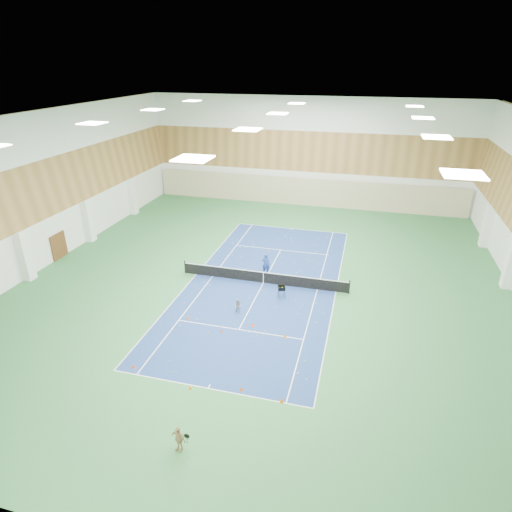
# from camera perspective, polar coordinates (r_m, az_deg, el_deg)

# --- Properties ---
(ground) EXTENTS (40.00, 40.00, 0.00)m
(ground) POSITION_cam_1_polar(r_m,az_deg,el_deg) (32.65, 0.98, -3.61)
(ground) COLOR #2D6B39
(ground) RESTS_ON ground
(room_shell) EXTENTS (36.00, 40.00, 12.00)m
(room_shell) POSITION_cam_1_polar(r_m,az_deg,el_deg) (30.25, 1.07, 6.43)
(room_shell) COLOR white
(room_shell) RESTS_ON ground
(wood_cladding) EXTENTS (36.00, 40.00, 8.00)m
(wood_cladding) POSITION_cam_1_polar(r_m,az_deg,el_deg) (29.68, 1.10, 10.10)
(wood_cladding) COLOR #A0713B
(wood_cladding) RESTS_ON room_shell
(ceiling_light_grid) EXTENTS (21.40, 25.40, 0.06)m
(ceiling_light_grid) POSITION_cam_1_polar(r_m,az_deg,el_deg) (28.94, 1.16, 17.62)
(ceiling_light_grid) COLOR white
(ceiling_light_grid) RESTS_ON room_shell
(court_surface) EXTENTS (10.97, 23.77, 0.01)m
(court_surface) POSITION_cam_1_polar(r_m,az_deg,el_deg) (32.64, 0.98, -3.61)
(court_surface) COLOR navy
(court_surface) RESTS_ON ground
(tennis_balls_scatter) EXTENTS (10.57, 22.77, 0.07)m
(tennis_balls_scatter) POSITION_cam_1_polar(r_m,az_deg,el_deg) (32.62, 0.98, -3.54)
(tennis_balls_scatter) COLOR #D2EC28
(tennis_balls_scatter) RESTS_ON ground
(tennis_net) EXTENTS (12.80, 0.10, 1.10)m
(tennis_net) POSITION_cam_1_polar(r_m,az_deg,el_deg) (32.39, 0.99, -2.76)
(tennis_net) COLOR black
(tennis_net) RESTS_ON ground
(back_curtain) EXTENTS (35.40, 0.16, 3.20)m
(back_curtain) POSITION_cam_1_polar(r_m,az_deg,el_deg) (50.10, 6.51, 8.50)
(back_curtain) COLOR #C6B793
(back_curtain) RESTS_ON ground
(door_left_b) EXTENTS (0.08, 1.80, 2.20)m
(door_left_b) POSITION_cam_1_polar(r_m,az_deg,el_deg) (39.98, -24.80, 1.24)
(door_left_b) COLOR #593319
(door_left_b) RESTS_ON ground
(coach) EXTENTS (0.65, 0.44, 1.75)m
(coach) POSITION_cam_1_polar(r_m,az_deg,el_deg) (33.64, 1.32, -1.04)
(coach) COLOR #203E94
(coach) RESTS_ON ground
(child_court) EXTENTS (0.49, 0.39, 0.97)m
(child_court) POSITION_cam_1_polar(r_m,az_deg,el_deg) (28.81, -2.41, -6.71)
(child_court) COLOR gray
(child_court) RESTS_ON ground
(child_apron) EXTENTS (0.83, 0.53, 1.31)m
(child_apron) POSITION_cam_1_polar(r_m,az_deg,el_deg) (20.31, -10.30, -22.84)
(child_apron) COLOR tan
(child_apron) RESTS_ON ground
(ball_cart) EXTENTS (0.66, 0.66, 0.89)m
(ball_cart) POSITION_cam_1_polar(r_m,az_deg,el_deg) (30.65, 3.41, -4.74)
(ball_cart) COLOR black
(ball_cart) RESTS_ON ground
(cone_svc_a) EXTENTS (0.22, 0.22, 0.24)m
(cone_svc_a) POSITION_cam_1_polar(r_m,az_deg,el_deg) (28.68, -9.04, -8.06)
(cone_svc_a) COLOR #DA540B
(cone_svc_a) RESTS_ON ground
(cone_svc_b) EXTENTS (0.18, 0.18, 0.20)m
(cone_svc_b) POSITION_cam_1_polar(r_m,az_deg,el_deg) (27.18, -4.59, -9.89)
(cone_svc_b) COLOR #FD430D
(cone_svc_b) RESTS_ON ground
(cone_svc_c) EXTENTS (0.23, 0.23, 0.25)m
(cone_svc_c) POSITION_cam_1_polar(r_m,az_deg,el_deg) (27.58, -0.46, -9.16)
(cone_svc_c) COLOR #F9410D
(cone_svc_c) RESTS_ON ground
(cone_svc_d) EXTENTS (0.22, 0.22, 0.24)m
(cone_svc_d) POSITION_cam_1_polar(r_m,az_deg,el_deg) (26.69, 3.86, -10.54)
(cone_svc_d) COLOR #F75D0D
(cone_svc_d) RESTS_ON ground
(cone_base_a) EXTENTS (0.22, 0.22, 0.24)m
(cone_base_a) POSITION_cam_1_polar(r_m,az_deg,el_deg) (25.29, -16.03, -13.91)
(cone_base_a) COLOR #DC460B
(cone_base_a) RESTS_ON ground
(cone_base_b) EXTENTS (0.18, 0.18, 0.19)m
(cone_base_b) POSITION_cam_1_polar(r_m,az_deg,el_deg) (23.36, -8.76, -16.92)
(cone_base_b) COLOR #FF640D
(cone_base_b) RESTS_ON ground
(cone_base_c) EXTENTS (0.21, 0.21, 0.23)m
(cone_base_c) POSITION_cam_1_polar(r_m,az_deg,el_deg) (23.03, -1.97, -17.26)
(cone_base_c) COLOR #D94C0B
(cone_base_c) RESTS_ON ground
(cone_base_d) EXTENTS (0.22, 0.22, 0.24)m
(cone_base_d) POSITION_cam_1_polar(r_m,az_deg,el_deg) (22.45, 3.43, -18.62)
(cone_base_d) COLOR #DF5C0B
(cone_base_d) RESTS_ON ground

